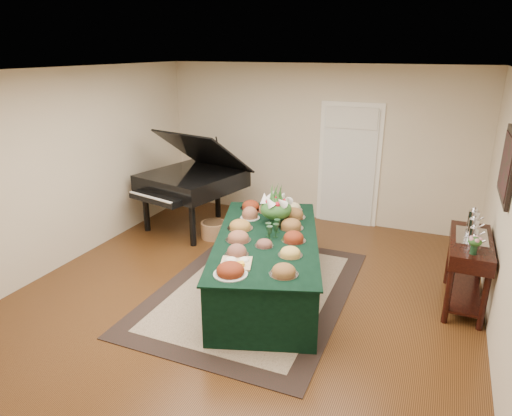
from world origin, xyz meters
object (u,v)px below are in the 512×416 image
at_px(floral_centerpiece, 276,205).
at_px(mahogany_sideboard, 469,255).
at_px(buffet_table, 267,264).
at_px(grand_piano, 192,180).

distance_m(floral_centerpiece, mahogany_sideboard, 2.38).
bearing_deg(buffet_table, mahogany_sideboard, 14.81).
distance_m(buffet_table, mahogany_sideboard, 2.39).
bearing_deg(grand_piano, mahogany_sideboard, -12.39).
relative_size(buffet_table, mahogany_sideboard, 2.43).
distance_m(buffet_table, floral_centerpiece, 0.78).
height_order(floral_centerpiece, grand_piano, grand_piano).
bearing_deg(buffet_table, floral_centerpiece, 97.25).
relative_size(buffet_table, floral_centerpiece, 6.60).
bearing_deg(grand_piano, floral_centerpiece, -29.43).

